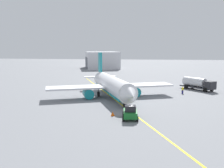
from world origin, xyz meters
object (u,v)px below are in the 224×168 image
(fuel_tanker, at_px, (198,83))
(safety_cone_nose, at_px, (113,114))
(refueling_worker, at_px, (183,90))
(pushback_tug, at_px, (130,113))
(airplane, at_px, (111,85))

(fuel_tanker, height_order, safety_cone_nose, fuel_tanker)
(refueling_worker, bearing_deg, pushback_tug, -23.59)
(airplane, distance_m, pushback_tug, 17.62)
(airplane, bearing_deg, refueling_worker, 114.03)
(pushback_tug, relative_size, refueling_worker, 2.23)
(fuel_tanker, xyz_separation_m, refueling_worker, (6.19, -4.47, -0.89))
(fuel_tanker, bearing_deg, pushback_tug, -26.36)
(safety_cone_nose, bearing_deg, fuel_tanker, 148.10)
(fuel_tanker, xyz_separation_m, pushback_tug, (29.94, -14.84, -0.71))
(airplane, xyz_separation_m, refueling_worker, (-7.12, 15.96, -1.82))
(airplane, relative_size, safety_cone_nose, 40.04)
(refueling_worker, distance_m, safety_cone_nose, 25.95)
(fuel_tanker, distance_m, refueling_worker, 7.69)
(airplane, xyz_separation_m, safety_cone_nose, (15.18, 2.69, -2.28))
(fuel_tanker, distance_m, pushback_tug, 33.42)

